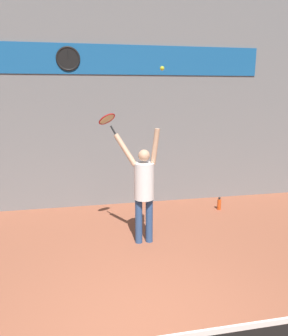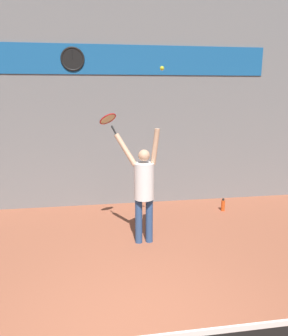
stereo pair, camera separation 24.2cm
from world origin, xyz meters
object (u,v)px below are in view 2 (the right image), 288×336
at_px(scoreboard_clock, 73,59).
at_px(tennis_racket, 108,120).
at_px(water_bottle, 223,205).
at_px(tennis_player, 144,186).
at_px(tennis_ball, 162,68).

bearing_deg(scoreboard_clock, tennis_racket, -69.61).
distance_m(tennis_racket, water_bottle, 3.51).
relative_size(scoreboard_clock, water_bottle, 1.77).
distance_m(tennis_player, tennis_ball, 2.03).
bearing_deg(tennis_racket, scoreboard_clock, 110.39).
xyz_separation_m(scoreboard_clock, tennis_ball, (1.53, -2.30, -0.33)).
bearing_deg(water_bottle, tennis_racket, -160.78).
relative_size(tennis_player, water_bottle, 7.10).
relative_size(scoreboard_clock, tennis_ball, 7.46).
relative_size(tennis_ball, water_bottle, 0.24).
bearing_deg(water_bottle, tennis_ball, -141.22).
height_order(tennis_player, tennis_ball, tennis_ball).
distance_m(tennis_player, water_bottle, 2.64).
relative_size(tennis_player, tennis_racket, 4.98).
relative_size(scoreboard_clock, tennis_racket, 1.24).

